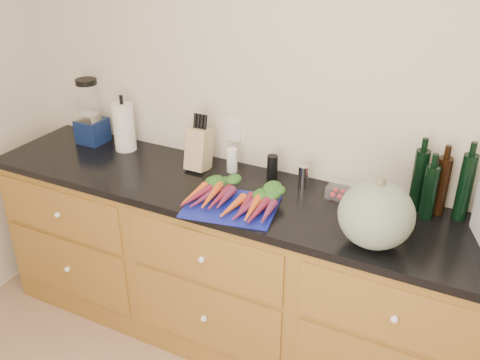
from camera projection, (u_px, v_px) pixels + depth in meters
The scene contains 14 objects.
wall_back at pixel (347, 115), 2.57m from camera, with size 4.10×0.05×2.60m, color beige.
cabinets at pixel (312, 294), 2.70m from camera, with size 3.60×0.64×0.90m.
countertop at pixel (318, 214), 2.49m from camera, with size 3.64×0.62×0.04m, color black.
cutting_board at pixel (231, 206), 2.50m from camera, with size 0.42×0.32×0.01m, color #131C94.
carrots at pixel (235, 197), 2.52m from camera, with size 0.43×0.32×0.06m.
squash at pixel (376, 215), 2.17m from camera, with size 0.31×0.31×0.28m, color slate.
blender_appliance at pixel (90, 115), 3.12m from camera, with size 0.15×0.15×0.39m.
paper_towel at pixel (124, 127), 3.04m from camera, with size 0.12×0.12×0.27m, color white.
knife_block at pixel (199, 149), 2.83m from camera, with size 0.11×0.11×0.22m, color tan.
grinder_salt at pixel (232, 160), 2.82m from camera, with size 0.06×0.06×0.13m, color white.
grinder_pepper at pixel (272, 168), 2.72m from camera, with size 0.06×0.06×0.14m, color black.
canister_chrome at pixel (303, 177), 2.66m from camera, with size 0.05×0.05×0.12m, color silver.
tomato_box at pixel (342, 191), 2.58m from camera, with size 0.13×0.11×0.06m, color white.
bottles at pixel (439, 186), 2.39m from camera, with size 0.26×0.13×0.31m.
Camera 1 is at (0.65, -0.77, 2.20)m, focal length 40.00 mm.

